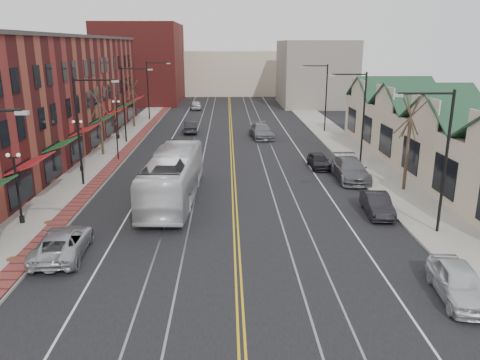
{
  "coord_description": "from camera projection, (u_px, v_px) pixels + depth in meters",
  "views": [
    {
      "loc": [
        -0.47,
        -18.53,
        10.45
      ],
      "look_at": [
        0.34,
        10.41,
        2.0
      ],
      "focal_mm": 35.0,
      "sensor_mm": 36.0,
      "label": 1
    }
  ],
  "objects": [
    {
      "name": "manhole_far",
      "position": [
        49.0,
        222.0,
        28.06
      ],
      "size": [
        0.6,
        0.6,
        0.02
      ],
      "primitive_type": "cylinder",
      "color": "#592D19",
      "rests_on": "sidewalk_left"
    },
    {
      "name": "streetlight_l_1",
      "position": [
        83.0,
        121.0,
        34.38
      ],
      "size": [
        3.33,
        0.25,
        8.0
      ],
      "color": "black",
      "rests_on": "sidewalk_left"
    },
    {
      "name": "transit_bus",
      "position": [
        173.0,
        177.0,
        31.98
      ],
      "size": [
        3.39,
        12.35,
        3.41
      ],
      "primitive_type": "imported",
      "rotation": [
        0.0,
        0.0,
        3.1
      ],
      "color": "silver",
      "rests_on": "ground"
    },
    {
      "name": "backdrop_left",
      "position": [
        142.0,
        63.0,
        85.51
      ],
      "size": [
        14.0,
        18.0,
        14.0
      ],
      "primitive_type": "cube",
      "color": "maroon",
      "rests_on": "ground"
    },
    {
      "name": "sidewalk_right",
      "position": [
        372.0,
        169.0,
        40.22
      ],
      "size": [
        4.0,
        120.0,
        0.15
      ],
      "primitive_type": "cube",
      "color": "gray",
      "rests_on": "ground"
    },
    {
      "name": "lamppost_l_3",
      "position": [
        117.0,
        120.0,
        52.39
      ],
      "size": [
        0.84,
        0.28,
        4.27
      ],
      "color": "black",
      "rests_on": "sidewalk_left"
    },
    {
      "name": "backdrop_right",
      "position": [
        315.0,
        73.0,
        81.96
      ],
      "size": [
        12.0,
        16.0,
        11.0
      ],
      "primitive_type": "cube",
      "color": "slate",
      "rests_on": "ground"
    },
    {
      "name": "backdrop_mid",
      "position": [
        229.0,
        72.0,
        101.03
      ],
      "size": [
        22.0,
        14.0,
        9.0
      ],
      "primitive_type": "cube",
      "color": "#BAAA8F",
      "rests_on": "ground"
    },
    {
      "name": "building_right",
      "position": [
        444.0,
        143.0,
        39.75
      ],
      "size": [
        8.0,
        36.0,
        4.6
      ],
      "primitive_type": "cube",
      "color": "#BAAA8F",
      "rests_on": "ground"
    },
    {
      "name": "building_left",
      "position": [
        33.0,
        98.0,
        44.59
      ],
      "size": [
        10.0,
        50.0,
        11.0
      ],
      "primitive_type": "cube",
      "color": "maroon",
      "rests_on": "ground"
    },
    {
      "name": "distant_car_right",
      "position": [
        261.0,
        131.0,
        53.72
      ],
      "size": [
        2.81,
        5.75,
        1.61
      ],
      "primitive_type": "imported",
      "rotation": [
        0.0,
        0.0,
        0.1
      ],
      "color": "slate",
      "rests_on": "ground"
    },
    {
      "name": "ground",
      "position": [
        239.0,
        289.0,
        20.73
      ],
      "size": [
        160.0,
        160.0,
        0.0
      ],
      "primitive_type": "plane",
      "color": "black",
      "rests_on": "ground"
    },
    {
      "name": "parked_car_a",
      "position": [
        459.0,
        282.0,
        19.77
      ],
      "size": [
        2.26,
        4.59,
        1.51
      ],
      "primitive_type": "imported",
      "rotation": [
        0.0,
        0.0,
        -0.11
      ],
      "color": "silver",
      "rests_on": "ground"
    },
    {
      "name": "lamppost_l_1",
      "position": [
        18.0,
        190.0,
        27.44
      ],
      "size": [
        0.84,
        0.28,
        4.27
      ],
      "color": "black",
      "rests_on": "sidewalk_left"
    },
    {
      "name": "sidewalk_left",
      "position": [
        91.0,
        171.0,
        39.58
      ],
      "size": [
        4.0,
        120.0,
        0.15
      ],
      "primitive_type": "cube",
      "color": "gray",
      "rests_on": "ground"
    },
    {
      "name": "tree_right_mid",
      "position": [
        408.0,
        141.0,
        33.44
      ],
      "size": [
        1.9,
        1.46,
        6.93
      ],
      "color": "#382B21",
      "rests_on": "sidewalk_right"
    },
    {
      "name": "tree_left_near",
      "position": [
        100.0,
        120.0,
        44.36
      ],
      "size": [
        1.78,
        1.37,
        6.48
      ],
      "color": "#382B21",
      "rests_on": "sidewalk_left"
    },
    {
      "name": "parked_car_c",
      "position": [
        350.0,
        169.0,
        37.18
      ],
      "size": [
        2.42,
        5.83,
        1.69
      ],
      "primitive_type": "imported",
      "rotation": [
        0.0,
        0.0,
        -0.01
      ],
      "color": "slate",
      "rests_on": "ground"
    },
    {
      "name": "manhole_mid",
      "position": [
        13.0,
        259.0,
        23.26
      ],
      "size": [
        0.6,
        0.6,
        0.02
      ],
      "primitive_type": "cylinder",
      "color": "#592D19",
      "rests_on": "sidewalk_left"
    },
    {
      "name": "distant_car_far",
      "position": [
        196.0,
        105.0,
        77.07
      ],
      "size": [
        2.24,
        4.62,
        1.52
      ],
      "primitive_type": "imported",
      "rotation": [
        0.0,
        0.0,
        3.24
      ],
      "color": "#ABAEB3",
      "rests_on": "ground"
    },
    {
      "name": "traffic_signal",
      "position": [
        117.0,
        136.0,
        42.82
      ],
      "size": [
        0.18,
        0.15,
        3.8
      ],
      "color": "black",
      "rests_on": "sidewalk_left"
    },
    {
      "name": "streetlight_r_0",
      "position": [
        439.0,
        148.0,
        25.37
      ],
      "size": [
        3.33,
        0.25,
        8.0
      ],
      "color": "black",
      "rests_on": "sidewalk_right"
    },
    {
      "name": "parked_car_d",
      "position": [
        319.0,
        161.0,
        40.77
      ],
      "size": [
        1.61,
        3.91,
        1.32
      ],
      "primitive_type": "imported",
      "rotation": [
        0.0,
        0.0,
        0.01
      ],
      "color": "black",
      "rests_on": "ground"
    },
    {
      "name": "streetlight_l_2",
      "position": [
        128.0,
        97.0,
        49.73
      ],
      "size": [
        3.33,
        0.25,
        8.0
      ],
      "color": "black",
      "rests_on": "sidewalk_left"
    },
    {
      "name": "parked_car_b",
      "position": [
        377.0,
        204.0,
        29.59
      ],
      "size": [
        1.71,
        4.21,
        1.36
      ],
      "primitive_type": "imported",
      "rotation": [
        0.0,
        0.0,
        -0.07
      ],
      "color": "black",
      "rests_on": "ground"
    },
    {
      "name": "streetlight_l_3",
      "position": [
        151.0,
        84.0,
        65.08
      ],
      "size": [
        3.33,
        0.25,
        8.0
      ],
      "color": "black",
      "rests_on": "sidewalk_left"
    },
    {
      "name": "lamppost_l_2",
      "position": [
        80.0,
        147.0,
        38.96
      ],
      "size": [
        0.84,
        0.28,
        4.27
      ],
      "color": "black",
      "rests_on": "sidewalk_left"
    },
    {
      "name": "streetlight_r_1",
      "position": [
        359.0,
        109.0,
        40.72
      ],
      "size": [
        3.33,
        0.25,
        8.0
      ],
      "color": "black",
      "rests_on": "sidewalk_right"
    },
    {
      "name": "tree_left_far",
      "position": [
        133.0,
        102.0,
        59.78
      ],
      "size": [
        1.66,
        1.28,
        6.02
      ],
      "color": "#382B21",
      "rests_on": "sidewalk_left"
    },
    {
      "name": "parked_suv",
      "position": [
        63.0,
        243.0,
        23.76
      ],
      "size": [
        2.66,
        5.21,
        1.41
      ],
      "primitive_type": "imported",
      "rotation": [
        0.0,
        0.0,
        3.21
      ],
      "color": "#AEB0B5",
      "rests_on": "ground"
    },
    {
      "name": "streetlight_r_2",
      "position": [
        323.0,
        91.0,
        56.08
      ],
      "size": [
        3.33,
        0.25,
        8.0
      ],
      "color": "black",
      "rests_on": "sidewalk_right"
    },
    {
      "name": "distant_car_left",
      "position": [
        191.0,
        127.0,
        56.78
      ],
      "size": [
        1.81,
        4.45,
        1.44
      ],
      "primitive_type": "imported",
      "rotation": [
        0.0,
        0.0,
        3.21
      ],
      "color": "black",
      "rests_on": "ground"
    }
  ]
}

